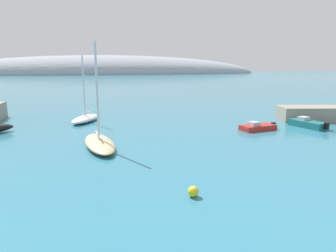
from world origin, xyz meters
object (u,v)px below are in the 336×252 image
Objects in this scene: sailboat_white_outer_mooring at (85,118)px; motorboat_teal_outer at (308,124)px; mooring_buoy_yellow at (193,192)px; sailboat_sand_mid_mooring at (99,142)px; motorboat_red_alongside_breakwater at (258,127)px.

sailboat_white_outer_mooring reaches higher than motorboat_teal_outer.
mooring_buoy_yellow is at bearing 38.48° from sailboat_white_outer_mooring.
mooring_buoy_yellow is (-19.32, -14.67, -0.12)m from motorboat_teal_outer.
sailboat_sand_mid_mooring is 1.99× the size of motorboat_red_alongside_breakwater.
motorboat_red_alongside_breakwater reaches higher than mooring_buoy_yellow.
sailboat_sand_mid_mooring is at bearing 82.85° from motorboat_teal_outer.
sailboat_sand_mid_mooring is 12.76m from mooring_buoy_yellow.
motorboat_red_alongside_breakwater is at bearing 86.88° from sailboat_white_outer_mooring.
mooring_buoy_yellow is at bearing 14.33° from sailboat_sand_mid_mooring.
motorboat_teal_outer reaches higher than mooring_buoy_yellow.
sailboat_sand_mid_mooring is 14.83× the size of mooring_buoy_yellow.
sailboat_white_outer_mooring reaches higher than motorboat_red_alongside_breakwater.
motorboat_teal_outer is at bearing 169.29° from motorboat_red_alongside_breakwater.
sailboat_white_outer_mooring is at bearing 54.03° from motorboat_teal_outer.
sailboat_sand_mid_mooring is 24.05m from motorboat_teal_outer.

